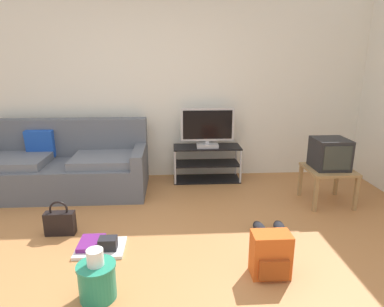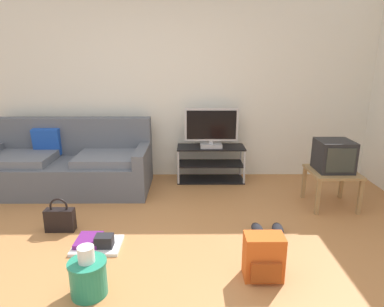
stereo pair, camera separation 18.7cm
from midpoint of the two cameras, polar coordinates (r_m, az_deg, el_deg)
name	(u,v)px [view 1 (the left image)]	position (r m, az deg, el deg)	size (l,w,h in m)	color
ground_plane	(146,274)	(2.96, -9.71, -19.55)	(9.00, 9.80, 0.02)	#B27542
wall_back	(155,84)	(4.87, -7.42, 11.69)	(9.00, 0.10, 2.70)	silver
couch	(64,167)	(4.73, -22.05, -2.14)	(2.14, 0.92, 0.91)	#565B66
tv_stand	(207,163)	(4.79, 1.41, -1.68)	(0.94, 0.38, 0.50)	black
flat_tv	(207,128)	(4.64, 1.48, 4.36)	(0.74, 0.22, 0.55)	#B2B2B7
side_table	(328,174)	(4.28, 21.00, -3.22)	(0.53, 0.53, 0.44)	#9E7A4C
crt_tv	(330,154)	(4.23, 21.23, -0.01)	(0.39, 0.39, 0.36)	#232326
backpack	(271,255)	(2.85, 11.31, -16.58)	(0.31, 0.26, 0.37)	#CC561E
handbag	(60,222)	(3.67, -22.92, -10.72)	(0.29, 0.11, 0.36)	black
cleaning_bucket	(97,278)	(2.70, -17.89, -19.55)	(0.28, 0.28, 0.39)	#238466
sneakers_pair	(269,228)	(3.54, 11.50, -12.28)	(0.34, 0.27, 0.09)	black
floor_tray	(100,246)	(3.32, -17.02, -14.76)	(0.44, 0.35, 0.14)	silver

